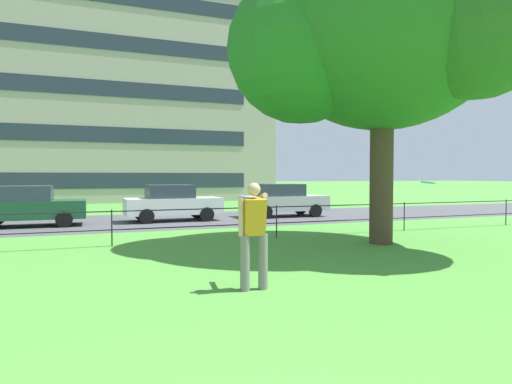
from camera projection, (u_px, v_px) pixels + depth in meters
The scene contains 9 objects.
street_strip at pixel (105, 222), 17.98m from camera, with size 80.00×7.18×0.01m, color #4C4C51.
park_fence at pixel (112, 222), 11.82m from camera, with size 38.86×0.04×1.00m.
tree_large_lawn at pixel (382, 33), 11.98m from camera, with size 7.52×7.43×8.78m.
person_thrower at pixel (254, 232), 7.28m from camera, with size 0.52×0.77×1.79m.
frisbee at pixel (428, 183), 8.51m from camera, with size 0.34×0.34×0.05m.
car_dark_green_left at pixel (28, 206), 16.51m from camera, with size 4.00×1.82×1.54m.
car_white_center at pixel (172, 203), 18.63m from camera, with size 4.04×1.90×1.54m.
car_silver_far_right at pixel (283, 200), 20.65m from camera, with size 4.03×1.87×1.54m.
apartment_building_background at pixel (48, 97), 34.70m from camera, with size 34.15×12.78×16.41m.
Camera 1 is at (-0.53, -1.61, 1.90)m, focal length 30.73 mm.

